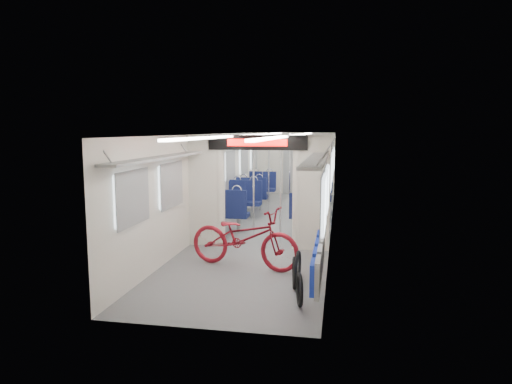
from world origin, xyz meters
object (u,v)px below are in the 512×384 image
stanchion_near_right (281,189)px  stanchion_far_right (290,174)px  seat_bay_near_left (237,202)px  stanchion_near_left (254,187)px  seat_bay_far_left (257,188)px  stanchion_far_left (269,174)px  bike_hoop_c (298,268)px  seat_bay_near_right (311,205)px  bicycle (244,237)px  bike_hoop_b (294,275)px  seat_bay_far_right (316,189)px  bike_hoop_a (300,292)px  flip_bench (319,259)px

stanchion_near_right → stanchion_far_right: same height
seat_bay_near_left → stanchion_near_left: stanchion_near_left is taller
seat_bay_far_left → stanchion_far_left: size_ratio=0.92×
bike_hoop_c → seat_bay_near_right: bearing=90.9°
bike_hoop_c → seat_bay_far_left: size_ratio=0.24×
bicycle → stanchion_far_left: bearing=18.0°
bike_hoop_b → seat_bay_far_right: 7.54m
seat_bay_near_right → seat_bay_far_right: bearing=90.0°
stanchion_far_left → bike_hoop_b: bearing=-77.6°
stanchion_near_left → bike_hoop_c: bearing=-66.1°
seat_bay_near_right → bike_hoop_b: bearing=-89.4°
bike_hoop_b → seat_bay_far_left: 7.76m
bike_hoop_a → seat_bay_near_right: bearing=92.0°
bike_hoop_c → seat_bay_near_right: seat_bay_near_right is taller
stanchion_near_right → stanchion_far_left: 3.27m
bike_hoop_a → stanchion_near_right: bearing=101.5°
bike_hoop_b → seat_bay_near_right: 4.66m
seat_bay_far_right → stanchion_near_left: (-1.17, -4.39, 0.58)m
bicycle → stanchion_far_right: stanchion_far_right is taller
flip_bench → seat_bay_far_right: (-0.42, 7.86, -0.01)m
seat_bay_near_right → stanchion_far_left: 1.98m
bike_hoop_a → bike_hoop_c: bearing=96.4°
flip_bench → stanchion_near_left: size_ratio=0.90×
seat_bay_near_left → seat_bay_far_left: 2.96m
seat_bay_far_right → stanchion_near_right: (-0.53, -4.69, 0.58)m
bicycle → bike_hoop_c: (1.00, -0.60, -0.31)m
seat_bay_near_left → stanchion_far_right: stanchion_far_right is taller
seat_bay_near_right → stanchion_far_left: (-1.28, 1.38, 0.63)m
bike_hoop_a → seat_bay_far_right: (-0.18, 8.22, 0.36)m
bike_hoop_b → seat_bay_near_right: bearing=90.6°
seat_bay_far_right → stanchion_far_right: bearing=-120.3°
bike_hoop_c → stanchion_near_left: bearing=113.9°
seat_bay_far_left → stanchion_near_left: stanchion_near_left is taller
bicycle → seat_bay_far_left: size_ratio=0.97×
stanchion_far_left → stanchion_far_right: 0.64m
seat_bay_near_left → seat_bay_near_right: 1.87m
seat_bay_near_left → seat_bay_far_right: 3.52m
bike_hoop_a → stanchion_near_right: size_ratio=0.21×
stanchion_far_right → seat_bay_near_left: bearing=-123.3°
seat_bay_far_left → stanchion_near_left: size_ratio=0.92×
stanchion_near_left → stanchion_near_right: same height
bike_hoop_c → stanchion_far_right: 6.09m
seat_bay_far_right → seat_bay_near_right: bearing=-90.0°
seat_bay_near_left → seat_bay_far_right: size_ratio=0.95×
bicycle → bike_hoop_a: size_ratio=4.33×
bike_hoop_b → seat_bay_near_right: size_ratio=0.26×
bicycle → seat_bay_near_right: 3.82m
stanchion_near_right → stanchion_far_left: same height
flip_bench → bike_hoop_a: (-0.23, -0.36, -0.37)m
bike_hoop_b → seat_bay_far_right: size_ratio=0.22×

